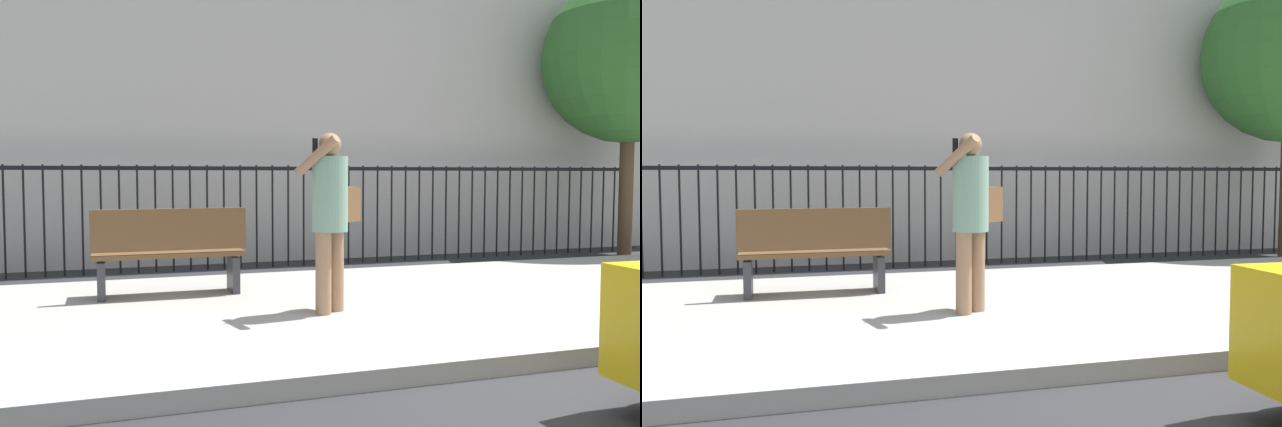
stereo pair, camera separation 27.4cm
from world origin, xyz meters
TOP-DOWN VIEW (x-y plane):
  - ground_plane at (0.00, 0.00)m, footprint 60.00×60.00m
  - sidewalk at (0.00, 2.20)m, footprint 28.00×4.40m
  - iron_fence at (0.00, 5.90)m, footprint 12.03×0.04m
  - pedestrian_on_phone at (-1.33, 1.81)m, footprint 0.72×0.63m
  - street_bench at (-2.72, 3.09)m, footprint 1.60×0.45m

SIDE VIEW (x-z plane):
  - ground_plane at x=0.00m, z-range 0.00..0.00m
  - sidewalk at x=0.00m, z-range 0.00..0.15m
  - street_bench at x=-2.72m, z-range 0.18..1.13m
  - iron_fence at x=0.00m, z-range 0.22..1.82m
  - pedestrian_on_phone at x=-1.33m, z-range 0.29..1.99m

